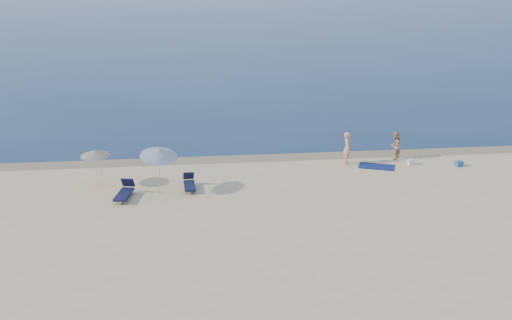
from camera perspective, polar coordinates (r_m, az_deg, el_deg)
The scene contains 11 objects.
sea at distance 116.44m, azimuth -3.03°, elevation 12.60°, with size 240.00×160.00×0.01m, color #0C2349.
wet_sand_strip at distance 37.58m, azimuth 4.71°, elevation 0.36°, with size 240.00×1.60×0.00m, color #847254.
person_left at distance 36.18m, azimuth 8.11°, elevation 1.06°, with size 0.67×0.44×1.85m, color tan.
person_right at distance 37.58m, azimuth 12.26°, elevation 1.28°, with size 0.78×0.61×1.61m, color tan.
beach_towel at distance 36.23m, azimuth 10.68°, elevation -0.57°, with size 1.94×1.08×0.03m, color #0E1A4A.
white_bag at distance 36.98m, azimuth 13.62°, elevation -0.17°, with size 0.35×0.30×0.30m, color silver.
blue_cooler at distance 37.41m, azimuth 17.60°, elevation -0.31°, with size 0.41×0.29×0.29m, color #1C589C.
umbrella_near at distance 31.57m, azimuth -8.64°, elevation 0.62°, with size 2.39×2.41×2.45m.
umbrella_far at distance 33.22m, azimuth -14.13°, elevation 0.61°, with size 1.98×1.98×1.99m.
lounger_left at distance 31.75m, azimuth -11.61°, elevation -2.83°, with size 0.95×1.95×0.82m.
lounger_right at distance 32.44m, azimuth -5.94°, elevation -2.13°, with size 0.62×1.68×0.73m.
Camera 1 is at (-7.08, -15.65, 11.55)m, focal length 45.00 mm.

